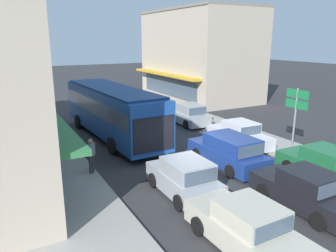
% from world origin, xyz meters
% --- Properties ---
extents(ground_plane, '(140.00, 140.00, 0.00)m').
position_xyz_m(ground_plane, '(0.00, 0.00, 0.00)').
color(ground_plane, '#2D2D30').
extents(lane_centre_line, '(0.20, 28.00, 0.01)m').
position_xyz_m(lane_centre_line, '(0.00, 4.00, 0.00)').
color(lane_centre_line, silver).
rests_on(lane_centre_line, ground).
extents(sidewalk_left, '(5.20, 44.00, 0.14)m').
position_xyz_m(sidewalk_left, '(-6.80, 6.00, 0.07)').
color(sidewalk_left, gray).
rests_on(sidewalk_left, ground).
extents(kerb_right, '(2.80, 44.00, 0.12)m').
position_xyz_m(kerb_right, '(6.20, 6.00, 0.06)').
color(kerb_right, gray).
rests_on(kerb_right, ground).
extents(building_right_far, '(8.21, 13.29, 9.05)m').
position_xyz_m(building_right_far, '(11.48, 17.33, 4.52)').
color(building_right_far, '#B2A38E').
rests_on(building_right_far, ground).
extents(city_bus, '(3.14, 10.97, 3.23)m').
position_xyz_m(city_bus, '(-1.56, 7.23, 1.88)').
color(city_bus, '#1E4C99').
rests_on(city_bus, ground).
extents(hatchback_queue_gap_filler, '(1.86, 3.72, 1.54)m').
position_xyz_m(hatchback_queue_gap_filler, '(-1.69, -1.76, 0.71)').
color(hatchback_queue_gap_filler, '#9EA3A8').
rests_on(hatchback_queue_gap_filler, ground).
extents(sedan_queue_far_back, '(1.91, 4.20, 1.47)m').
position_xyz_m(sedan_queue_far_back, '(1.72, -4.81, 0.66)').
color(sedan_queue_far_back, black).
rests_on(sedan_queue_far_back, ground).
extents(wagon_behind_bus_mid, '(1.99, 4.53, 1.58)m').
position_xyz_m(wagon_behind_bus_mid, '(1.85, -0.10, 0.75)').
color(wagon_behind_bus_mid, navy).
rests_on(wagon_behind_bus_mid, ground).
extents(sedan_adjacent_lane_trail, '(1.97, 4.24, 1.47)m').
position_xyz_m(sedan_adjacent_lane_trail, '(-1.86, -5.67, 0.66)').
color(sedan_adjacent_lane_trail, '#B7B29E').
rests_on(sedan_adjacent_lane_trail, ground).
extents(parked_sedan_kerb_front, '(1.95, 4.23, 1.47)m').
position_xyz_m(parked_sedan_kerb_front, '(4.59, -3.44, 0.66)').
color(parked_sedan_kerb_front, '#1E6638').
rests_on(parked_sedan_kerb_front, ground).
extents(parked_sedan_kerb_second, '(1.99, 4.25, 1.47)m').
position_xyz_m(parked_sedan_kerb_second, '(4.42, 2.13, 0.66)').
color(parked_sedan_kerb_second, silver).
rests_on(parked_sedan_kerb_second, ground).
extents(parked_hatchback_kerb_third, '(1.90, 3.75, 1.54)m').
position_xyz_m(parked_hatchback_kerb_third, '(4.48, 7.82, 0.71)').
color(parked_hatchback_kerb_third, '#9EA3A8').
rests_on(parked_hatchback_kerb_third, ground).
extents(traffic_light_downstreet, '(0.33, 0.24, 4.20)m').
position_xyz_m(traffic_light_downstreet, '(-3.87, 16.60, 2.85)').
color(traffic_light_downstreet, gray).
rests_on(traffic_light_downstreet, ground).
extents(directional_road_sign, '(0.10, 1.40, 3.60)m').
position_xyz_m(directional_road_sign, '(6.10, -0.31, 2.70)').
color(directional_road_sign, gray).
rests_on(directional_road_sign, ground).
extents(pedestrian_with_handbag_near, '(0.59, 0.52, 1.63)m').
position_xyz_m(pedestrian_with_handbag_near, '(-4.45, 1.86, 1.07)').
color(pedestrian_with_handbag_near, '#333338').
rests_on(pedestrian_with_handbag_near, sidewalk_left).
extents(pedestrian_browsing_midblock, '(0.57, 0.54, 1.63)m').
position_xyz_m(pedestrian_browsing_midblock, '(-5.16, 9.05, 1.07)').
color(pedestrian_browsing_midblock, '#232838').
rests_on(pedestrian_browsing_midblock, sidewalk_left).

